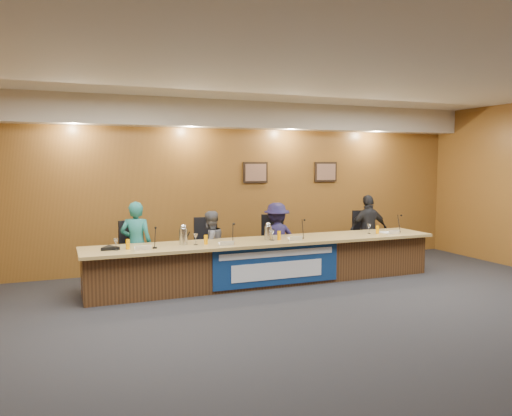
# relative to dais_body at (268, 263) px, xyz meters

# --- Properties ---
(floor) EXTENTS (10.00, 10.00, 0.00)m
(floor) POSITION_rel_dais_body_xyz_m (0.00, -2.40, -0.35)
(floor) COLOR black
(floor) RESTS_ON ground
(ceiling) EXTENTS (10.00, 8.00, 0.04)m
(ceiling) POSITION_rel_dais_body_xyz_m (0.00, -2.40, 2.85)
(ceiling) COLOR silver
(ceiling) RESTS_ON wall_back
(wall_back) EXTENTS (10.00, 0.04, 3.20)m
(wall_back) POSITION_rel_dais_body_xyz_m (0.00, 1.60, 1.25)
(wall_back) COLOR brown
(wall_back) RESTS_ON floor
(soffit) EXTENTS (10.00, 0.50, 0.50)m
(soffit) POSITION_rel_dais_body_xyz_m (0.00, 1.35, 2.60)
(soffit) COLOR beige
(soffit) RESTS_ON wall_back
(dais_body) EXTENTS (6.00, 0.80, 0.70)m
(dais_body) POSITION_rel_dais_body_xyz_m (0.00, 0.00, 0.00)
(dais_body) COLOR #482C17
(dais_body) RESTS_ON floor
(dais_top) EXTENTS (6.10, 0.95, 0.05)m
(dais_top) POSITION_rel_dais_body_xyz_m (0.00, -0.05, 0.38)
(dais_top) COLOR #A1844A
(dais_top) RESTS_ON dais_body
(banner) EXTENTS (2.20, 0.02, 0.65)m
(banner) POSITION_rel_dais_body_xyz_m (0.00, -0.41, 0.03)
(banner) COLOR navy
(banner) RESTS_ON dais_body
(banner_text_upper) EXTENTS (2.00, 0.01, 0.10)m
(banner_text_upper) POSITION_rel_dais_body_xyz_m (0.00, -0.43, 0.23)
(banner_text_upper) COLOR silver
(banner_text_upper) RESTS_ON banner
(banner_text_lower) EXTENTS (1.60, 0.01, 0.28)m
(banner_text_lower) POSITION_rel_dais_body_xyz_m (0.00, -0.43, -0.05)
(banner_text_lower) COLOR silver
(banner_text_lower) RESTS_ON banner
(wall_photo_left) EXTENTS (0.52, 0.04, 0.42)m
(wall_photo_left) POSITION_rel_dais_body_xyz_m (0.40, 1.57, 1.50)
(wall_photo_left) COLOR black
(wall_photo_left) RESTS_ON wall_back
(wall_photo_right) EXTENTS (0.52, 0.04, 0.42)m
(wall_photo_right) POSITION_rel_dais_body_xyz_m (2.00, 1.57, 1.50)
(wall_photo_right) COLOR black
(wall_photo_right) RESTS_ON wall_back
(panelist_a) EXTENTS (0.60, 0.50, 1.42)m
(panelist_a) POSITION_rel_dais_body_xyz_m (-2.11, 0.57, 0.36)
(panelist_a) COLOR #1C635D
(panelist_a) RESTS_ON floor
(panelist_b) EXTENTS (0.72, 0.66, 1.21)m
(panelist_b) POSITION_rel_dais_body_xyz_m (-0.85, 0.57, 0.26)
(panelist_b) COLOR #55545A
(panelist_b) RESTS_ON floor
(panelist_c) EXTENTS (0.86, 0.51, 1.32)m
(panelist_c) POSITION_rel_dais_body_xyz_m (0.42, 0.57, 0.31)
(panelist_c) COLOR #1B163C
(panelist_c) RESTS_ON floor
(panelist_d) EXTENTS (0.85, 0.39, 1.41)m
(panelist_d) POSITION_rel_dais_body_xyz_m (2.42, 0.57, 0.36)
(panelist_d) COLOR black
(panelist_d) RESTS_ON floor
(office_chair_a) EXTENTS (0.56, 0.56, 0.08)m
(office_chair_a) POSITION_rel_dais_body_xyz_m (-2.11, 0.67, 0.13)
(office_chair_a) COLOR black
(office_chair_a) RESTS_ON floor
(office_chair_b) EXTENTS (0.50, 0.50, 0.08)m
(office_chair_b) POSITION_rel_dais_body_xyz_m (-0.85, 0.67, 0.13)
(office_chair_b) COLOR black
(office_chair_b) RESTS_ON floor
(office_chair_c) EXTENTS (0.58, 0.58, 0.08)m
(office_chair_c) POSITION_rel_dais_body_xyz_m (0.42, 0.67, 0.13)
(office_chair_c) COLOR black
(office_chair_c) RESTS_ON floor
(office_chair_d) EXTENTS (0.60, 0.60, 0.08)m
(office_chair_d) POSITION_rel_dais_body_xyz_m (2.42, 0.67, 0.13)
(office_chair_d) COLOR black
(office_chair_d) RESTS_ON floor
(nameplate_a) EXTENTS (0.24, 0.08, 0.10)m
(nameplate_a) POSITION_rel_dais_body_xyz_m (-2.13, -0.27, 0.45)
(nameplate_a) COLOR white
(nameplate_a) RESTS_ON dais_top
(microphone_a) EXTENTS (0.07, 0.07, 0.02)m
(microphone_a) POSITION_rel_dais_body_xyz_m (-1.94, -0.18, 0.41)
(microphone_a) COLOR black
(microphone_a) RESTS_ON dais_top
(juice_glass_a) EXTENTS (0.06, 0.06, 0.15)m
(juice_glass_a) POSITION_rel_dais_body_xyz_m (-2.33, -0.10, 0.47)
(juice_glass_a) COLOR #FF9D00
(juice_glass_a) RESTS_ON dais_top
(water_glass_a) EXTENTS (0.08, 0.08, 0.18)m
(water_glass_a) POSITION_rel_dais_body_xyz_m (-2.51, -0.13, 0.49)
(water_glass_a) COLOR silver
(water_glass_a) RESTS_ON dais_top
(nameplate_b) EXTENTS (0.24, 0.08, 0.10)m
(nameplate_b) POSITION_rel_dais_body_xyz_m (-0.84, -0.34, 0.45)
(nameplate_b) COLOR white
(nameplate_b) RESTS_ON dais_top
(microphone_b) EXTENTS (0.07, 0.07, 0.02)m
(microphone_b) POSITION_rel_dais_body_xyz_m (-0.70, -0.19, 0.41)
(microphone_b) COLOR black
(microphone_b) RESTS_ON dais_top
(juice_glass_b) EXTENTS (0.06, 0.06, 0.15)m
(juice_glass_b) POSITION_rel_dais_body_xyz_m (-1.12, -0.11, 0.47)
(juice_glass_b) COLOR #FF9D00
(juice_glass_b) RESTS_ON dais_top
(water_glass_b) EXTENTS (0.08, 0.08, 0.18)m
(water_glass_b) POSITION_rel_dais_body_xyz_m (-1.28, -0.09, 0.49)
(water_glass_b) COLOR silver
(water_glass_b) RESTS_ON dais_top
(nameplate_c) EXTENTS (0.24, 0.08, 0.10)m
(nameplate_c) POSITION_rel_dais_body_xyz_m (0.40, -0.28, 0.45)
(nameplate_c) COLOR white
(nameplate_c) RESTS_ON dais_top
(microphone_c) EXTENTS (0.07, 0.07, 0.02)m
(microphone_c) POSITION_rel_dais_body_xyz_m (0.58, -0.12, 0.41)
(microphone_c) COLOR black
(microphone_c) RESTS_ON dais_top
(juice_glass_c) EXTENTS (0.06, 0.06, 0.15)m
(juice_glass_c) POSITION_rel_dais_body_xyz_m (0.16, -0.11, 0.47)
(juice_glass_c) COLOR #FF9D00
(juice_glass_c) RESTS_ON dais_top
(water_glass_c) EXTENTS (0.08, 0.08, 0.18)m
(water_glass_c) POSITION_rel_dais_body_xyz_m (0.03, -0.14, 0.49)
(water_glass_c) COLOR silver
(water_glass_c) RESTS_ON dais_top
(nameplate_d) EXTENTS (0.24, 0.08, 0.10)m
(nameplate_d) POSITION_rel_dais_body_xyz_m (2.38, -0.28, 0.45)
(nameplate_d) COLOR white
(nameplate_d) RESTS_ON dais_top
(microphone_d) EXTENTS (0.07, 0.07, 0.02)m
(microphone_d) POSITION_rel_dais_body_xyz_m (2.58, -0.12, 0.41)
(microphone_d) COLOR black
(microphone_d) RESTS_ON dais_top
(juice_glass_d) EXTENTS (0.06, 0.06, 0.15)m
(juice_glass_d) POSITION_rel_dais_body_xyz_m (2.14, -0.11, 0.47)
(juice_glass_d) COLOR #FF9D00
(juice_glass_d) RESTS_ON dais_top
(water_glass_d) EXTENTS (0.08, 0.08, 0.18)m
(water_glass_d) POSITION_rel_dais_body_xyz_m (1.98, -0.07, 0.49)
(water_glass_d) COLOR silver
(water_glass_d) RESTS_ON dais_top
(carafe_left) EXTENTS (0.13, 0.13, 0.26)m
(carafe_left) POSITION_rel_dais_body_xyz_m (-1.45, 0.01, 0.53)
(carafe_left) COLOR silver
(carafe_left) RESTS_ON dais_top
(carafe_mid) EXTENTS (0.12, 0.12, 0.23)m
(carafe_mid) POSITION_rel_dais_body_xyz_m (-0.01, -0.03, 0.52)
(carafe_mid) COLOR silver
(carafe_mid) RESTS_ON dais_top
(speakerphone) EXTENTS (0.32, 0.32, 0.05)m
(speakerphone) POSITION_rel_dais_body_xyz_m (-2.59, -0.04, 0.43)
(speakerphone) COLOR black
(speakerphone) RESTS_ON dais_top
(paper_stack) EXTENTS (0.26, 0.33, 0.01)m
(paper_stack) POSITION_rel_dais_body_xyz_m (2.38, -0.09, 0.40)
(paper_stack) COLOR white
(paper_stack) RESTS_ON dais_top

